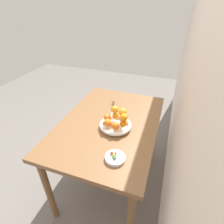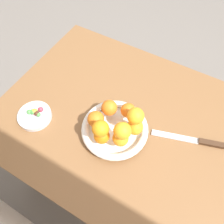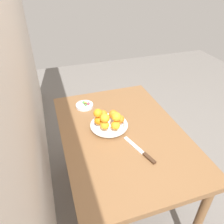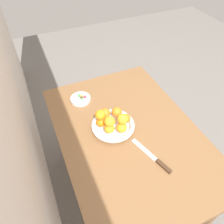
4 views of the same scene
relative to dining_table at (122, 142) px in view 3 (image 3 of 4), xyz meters
The scene contains 23 objects.
ground_plane 0.65m from the dining_table, ahead, with size 6.00×6.00×0.00m, color slate.
wall_back 0.81m from the dining_table, 90.00° to the left, with size 4.00×0.05×2.50m, color beige.
dining_table is the anchor object (origin of this frame).
fruit_bowl 0.14m from the dining_table, 49.22° to the left, with size 0.24×0.24×0.04m.
candy_dish 0.41m from the dining_table, 24.99° to the left, with size 0.13×0.13×0.02m, color silver.
orange_0 0.16m from the dining_table, ahead, with size 0.05×0.05×0.05m, color orange.
orange_1 0.19m from the dining_table, 12.99° to the left, with size 0.06×0.06×0.06m, color orange.
orange_2 0.22m from the dining_table, 35.63° to the left, with size 0.06×0.06×0.06m, color orange.
orange_3 0.22m from the dining_table, 60.92° to the left, with size 0.06×0.06×0.06m, color orange.
orange_4 0.19m from the dining_table, 82.03° to the left, with size 0.06×0.06×0.06m, color orange.
orange_5 0.16m from the dining_table, 98.46° to the left, with size 0.06×0.06×0.06m, color orange.
orange_6 0.22m from the dining_table, 93.08° to the left, with size 0.06×0.06×0.06m, color orange.
orange_7 0.26m from the dining_table, 60.98° to the left, with size 0.06×0.06×0.06m, color orange.
orange_8 0.24m from the dining_table, 83.77° to the left, with size 0.06×0.06×0.06m, color orange.
candy_ball_0 0.41m from the dining_table, 24.72° to the left, with size 0.02×0.02×0.02m, color #C6384C.
candy_ball_1 0.39m from the dining_table, 25.61° to the left, with size 0.02×0.02×0.02m, color #4C9947.
candy_ball_2 0.43m from the dining_table, 24.45° to the left, with size 0.02×0.02×0.02m, color #4C9947.
candy_ball_3 0.40m from the dining_table, 25.08° to the left, with size 0.02×0.02×0.02m, color #472819.
candy_ball_4 0.42m from the dining_table, 23.64° to the left, with size 0.02×0.02×0.02m, color #4C9947.
candy_ball_5 0.41m from the dining_table, 23.87° to the left, with size 0.02×0.02×0.02m, color gold.
candy_ball_6 0.39m from the dining_table, 22.08° to the left, with size 0.02×0.02×0.02m, color #C6384C.
candy_ball_7 0.41m from the dining_table, 24.40° to the left, with size 0.02×0.02×0.02m, color #4C9947.
knife 0.23m from the dining_table, 168.83° to the right, with size 0.25×0.10×0.01m.
Camera 3 is at (-1.00, 0.40, 1.63)m, focal length 35.00 mm.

